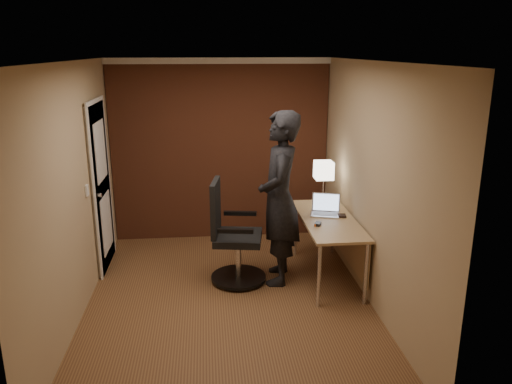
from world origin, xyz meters
The scene contains 8 objects.
room centered at (-0.27, 1.54, 1.37)m, with size 4.00×4.00×4.00m.
desk centered at (1.25, 0.48, 0.60)m, with size 0.60×1.50×0.73m.
desk_lamp centered at (1.25, 1.08, 1.15)m, with size 0.22×0.22×0.54m.
laptop centered at (1.19, 0.65, 0.79)m, with size 0.39×0.34×0.23m.
mouse centered at (1.01, 0.26, 0.75)m, with size 0.06×0.10×0.03m, color black.
wallet centered at (1.35, 0.52, 0.74)m, with size 0.09×0.11×0.02m, color black.
office_chair centered at (0.06, 0.48, 0.52)m, with size 0.64×0.70×1.18m.
person centered at (0.61, 0.46, 0.99)m, with size 0.72×0.47×1.98m, color black.
Camera 1 is at (-0.20, -4.85, 2.61)m, focal length 35.00 mm.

